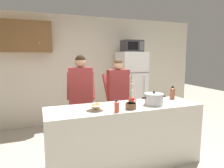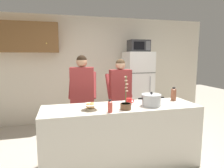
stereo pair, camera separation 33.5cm
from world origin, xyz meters
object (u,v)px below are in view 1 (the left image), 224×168
refrigerator (131,87)px  bottle_near_edge (117,106)px  microwave (132,46)px  person_near_pot (81,90)px  cooking_pot (154,99)px  person_by_sink (118,90)px  coffee_mug (132,101)px  bottle_mid_counter (172,93)px  bread_bowl (96,107)px  potted_orchid (131,104)px

refrigerator → bottle_near_edge: 2.46m
refrigerator → microwave: microwave is taller
person_near_pot → cooking_pot: bearing=-47.3°
refrigerator → person_by_sink: (-0.74, -0.93, 0.11)m
coffee_mug → bottle_mid_counter: 0.80m
bread_bowl → person_by_sink: bearing=54.2°
person_by_sink → microwave: bearing=51.0°
person_near_pot → potted_orchid: (0.47, -1.06, -0.05)m
microwave → bread_bowl: microwave is taller
microwave → person_by_sink: 1.48m
bottle_near_edge → bottle_mid_counter: bottle_mid_counter is taller
bottle_near_edge → potted_orchid: potted_orchid is taller
person_near_pot → cooking_pot: size_ratio=4.19×
microwave → person_near_pot: bearing=-146.9°
person_near_pot → bread_bowl: (0.01, -0.96, -0.07)m
cooking_pot → bottle_mid_counter: (0.51, 0.24, 0.02)m
refrigerator → bread_bowl: 2.43m
refrigerator → coffee_mug: bearing=-115.7°
coffee_mug → microwave: bearing=64.1°
microwave → bread_bowl: bearing=-127.4°
potted_orchid → bread_bowl: bearing=167.3°
potted_orchid → person_near_pot: bearing=114.0°
microwave → coffee_mug: microwave is taller
microwave → person_near_pot: 1.95m
cooking_pot → bread_bowl: bearing=179.2°
microwave → bread_bowl: (-1.46, -1.91, -0.91)m
bread_bowl → bottle_near_edge: 0.29m
refrigerator → cooking_pot: size_ratio=4.40×
bread_bowl → potted_orchid: size_ratio=0.50×
bread_bowl → bottle_mid_counter: 1.42m
coffee_mug → bottle_mid_counter: bearing=5.4°
potted_orchid → coffee_mug: bearing=61.8°
refrigerator → potted_orchid: (-0.99, -2.04, 0.12)m
cooking_pot → coffee_mug: cooking_pot is taller
cooking_pot → person_near_pot: bearing=132.7°
cooking_pot → bottle_near_edge: (-0.66, -0.17, -0.01)m
bread_bowl → bottle_mid_counter: size_ratio=1.05×
refrigerator → bottle_mid_counter: refrigerator is taller
bread_bowl → bottle_mid_counter: bottle_mid_counter is taller
refrigerator → person_near_pot: size_ratio=1.05×
refrigerator → bottle_mid_counter: 1.72m
coffee_mug → bottle_mid_counter: (0.80, 0.07, 0.06)m
person_near_pot → bottle_mid_counter: person_near_pot is taller
person_near_pot → potted_orchid: person_near_pot is taller
bread_bowl → bottle_near_edge: bearing=-39.0°
potted_orchid → microwave: bearing=63.8°
person_near_pot → potted_orchid: 1.16m
coffee_mug → potted_orchid: 0.29m
person_near_pot → coffee_mug: 1.01m
bottle_mid_counter → microwave: bearing=88.0°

